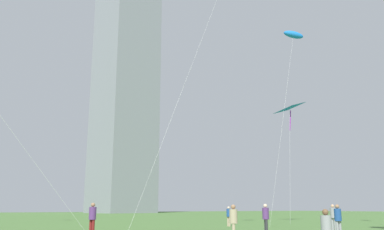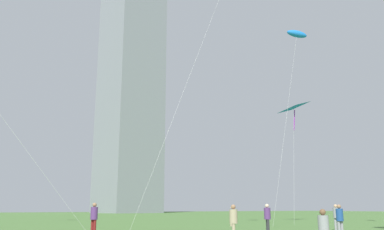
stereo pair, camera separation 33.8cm
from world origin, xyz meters
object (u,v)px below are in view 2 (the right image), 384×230
at_px(person_standing_4, 267,217).
at_px(kite_flying_0, 297,34).
at_px(person_standing_0, 94,217).
at_px(person_standing_2, 234,220).
at_px(kite_flying_5, 293,108).
at_px(person_standing_5, 232,215).
at_px(person_standing_6, 324,230).
at_px(person_standing_3, 336,215).
at_px(distant_highrise_0, 131,74).
at_px(person_standing_1, 340,218).

relative_size(person_standing_4, kite_flying_0, 0.09).
bearing_deg(kite_flying_0, person_standing_0, -168.84).
bearing_deg(person_standing_0, kite_flying_0, 71.90).
distance_m(person_standing_2, kite_flying_5, 28.78).
height_order(person_standing_5, person_standing_6, person_standing_5).
height_order(person_standing_2, kite_flying_5, kite_flying_5).
height_order(person_standing_0, kite_flying_5, kite_flying_5).
bearing_deg(person_standing_3, person_standing_5, -17.59).
relative_size(person_standing_0, kite_flying_5, 0.14).
xyz_separation_m(person_standing_0, person_standing_2, (4.59, -7.55, -0.07)).
bearing_deg(distant_highrise_0, kite_flying_5, -111.06).
bearing_deg(person_standing_6, person_standing_0, -174.70).
bearing_deg(kite_flying_5, kite_flying_0, -126.97).
height_order(person_standing_0, person_standing_4, person_standing_0).
relative_size(person_standing_1, person_standing_3, 0.97).
relative_size(person_standing_5, person_standing_6, 1.08).
distance_m(person_standing_4, person_standing_5, 10.56).
height_order(person_standing_2, person_standing_3, person_standing_3).
bearing_deg(kite_flying_5, person_standing_5, -163.49).
bearing_deg(distant_highrise_0, person_standing_3, -115.25).
bearing_deg(person_standing_4, person_standing_0, -87.69).
bearing_deg(person_standing_6, person_standing_1, 120.15).
distance_m(person_standing_2, person_standing_5, 16.09).
bearing_deg(person_standing_2, distant_highrise_0, -161.43).
relative_size(person_standing_0, person_standing_2, 1.07).
relative_size(person_standing_1, kite_flying_5, 0.13).
relative_size(person_standing_2, distant_highrise_0, 0.02).
distance_m(person_standing_0, kite_flying_0, 28.39).
bearing_deg(kite_flying_5, person_standing_0, -160.38).
xyz_separation_m(person_standing_0, kite_flying_0, (21.57, 4.25, 17.96)).
bearing_deg(distant_highrise_0, person_standing_1, -117.19).
xyz_separation_m(person_standing_4, person_standing_6, (-6.36, -10.29, -0.15)).
distance_m(person_standing_1, person_standing_5, 13.72).
relative_size(person_standing_3, person_standing_6, 1.17).
distance_m(person_standing_2, person_standing_6, 6.94).
height_order(person_standing_1, kite_flying_5, kite_flying_5).
distance_m(person_standing_1, kite_flying_0, 23.92).
xyz_separation_m(person_standing_1, kite_flying_0, (9.96, 12.17, 18.02)).
xyz_separation_m(person_standing_2, kite_flying_5, (20.52, 16.50, 11.62)).
bearing_deg(kite_flying_0, person_standing_2, -145.20).
distance_m(person_standing_2, person_standing_4, 6.14).
height_order(person_standing_1, kite_flying_0, kite_flying_0).
bearing_deg(person_standing_6, distant_highrise_0, 154.68).
bearing_deg(kite_flying_5, distant_highrise_0, 81.75).
xyz_separation_m(person_standing_0, kite_flying_5, (25.11, 8.95, 11.55)).
bearing_deg(person_standing_4, person_standing_2, -30.28).
distance_m(person_standing_2, kite_flying_0, 27.44).
bearing_deg(person_standing_5, person_standing_2, 125.06).
relative_size(person_standing_0, person_standing_3, 1.03).
bearing_deg(person_standing_0, distant_highrise_0, 128.64).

